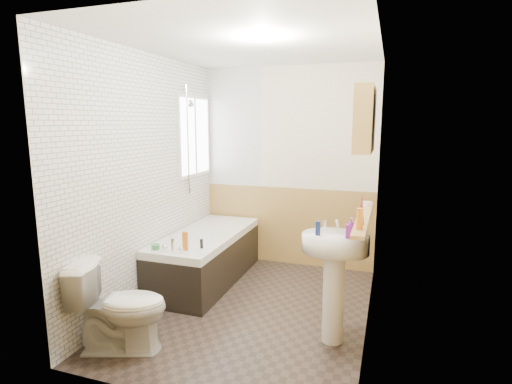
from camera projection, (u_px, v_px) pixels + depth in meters
floor at (251, 309)px, 3.95m from camera, size 2.80×2.80×0.00m
ceiling at (251, 44)px, 3.51m from camera, size 2.80×2.80×0.00m
wall_back at (288, 168)px, 5.05m from camera, size 2.20×0.02×2.50m
wall_front at (174, 218)px, 2.42m from camera, size 2.20×0.02×2.50m
wall_left at (149, 179)px, 4.08m from camera, size 0.02×2.80×2.50m
wall_right at (374, 191)px, 3.38m from camera, size 0.02×2.80×2.50m
wainscot_right at (367, 274)px, 3.52m from camera, size 0.01×2.80×1.00m
wainscot_front at (180, 331)px, 2.57m from camera, size 2.20×0.01×1.00m
wainscot_back at (287, 226)px, 5.16m from camera, size 2.20×0.01×1.00m
tile_cladding_left at (151, 179)px, 4.07m from camera, size 0.01×2.80×2.50m
tile_return_back at (234, 128)px, 5.17m from camera, size 0.75×0.01×1.50m
window at (195, 136)px, 4.88m from camera, size 0.03×0.79×0.99m
bathtub at (206, 256)px, 4.61m from camera, size 0.70×1.67×0.71m
shower_riser at (188, 132)px, 4.67m from camera, size 0.11×0.08×1.27m
toilet at (120, 307)px, 3.19m from camera, size 0.84×0.63×0.73m
sink at (334, 266)px, 3.26m from camera, size 0.54×0.44×1.04m
pine_shelf at (363, 218)px, 3.32m from camera, size 0.10×1.27×0.03m
medicine_cabinet at (365, 119)px, 3.19m from camera, size 0.15×0.58×0.52m
foam_can at (360, 219)px, 2.88m from camera, size 0.05×0.05×0.16m
green_bottle at (362, 209)px, 3.01m from camera, size 0.05×0.05×0.24m
black_jar at (367, 204)px, 3.70m from camera, size 0.08×0.08×0.04m
soap_bottle at (351, 233)px, 3.12m from camera, size 0.07×0.16×0.08m
clear_bottle at (318, 228)px, 3.19m from camera, size 0.05×0.05×0.11m
blue_gel at (185, 241)px, 3.92m from camera, size 0.05×0.04×0.19m
cream_jar at (156, 247)px, 3.96m from camera, size 0.11×0.11×0.05m
orange_bottle at (201, 244)px, 3.99m from camera, size 0.04×0.04×0.10m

